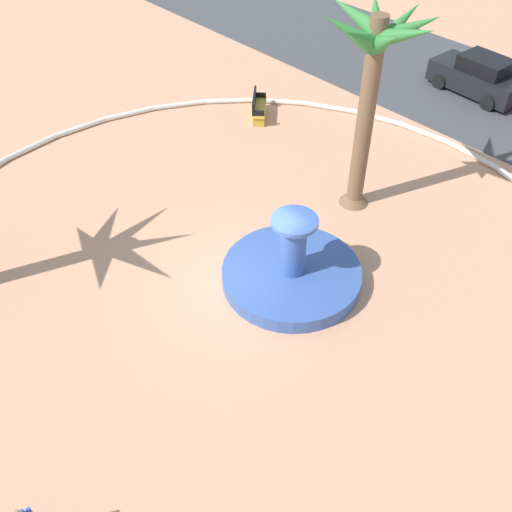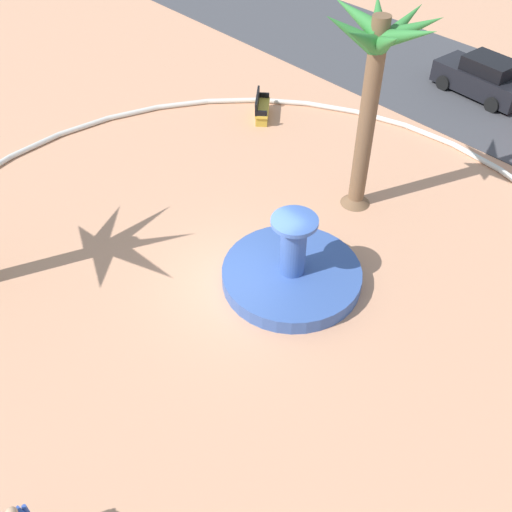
# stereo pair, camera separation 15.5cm
# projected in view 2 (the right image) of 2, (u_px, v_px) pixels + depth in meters

# --- Properties ---
(ground_plane) EXTENTS (80.00, 80.00, 0.00)m
(ground_plane) POSITION_uv_depth(u_px,v_px,m) (241.00, 282.00, 16.77)
(ground_plane) COLOR tan
(plaza_curb) EXTENTS (21.59, 21.59, 0.20)m
(plaza_curb) POSITION_uv_depth(u_px,v_px,m) (241.00, 279.00, 16.70)
(plaza_curb) COLOR silver
(plaza_curb) RESTS_ON ground
(fountain) EXTENTS (3.99, 3.99, 2.28)m
(fountain) POSITION_uv_depth(u_px,v_px,m) (292.00, 273.00, 16.57)
(fountain) COLOR #38569E
(fountain) RESTS_ON ground
(palm_tree_by_curb) EXTENTS (3.48, 3.34, 6.47)m
(palm_tree_by_curb) POSITION_uv_depth(u_px,v_px,m) (375.00, 69.00, 16.29)
(palm_tree_by_curb) COLOR brown
(palm_tree_by_curb) RESTS_ON ground
(bench_west) EXTENTS (1.46, 1.51, 1.00)m
(bench_west) POSITION_uv_depth(u_px,v_px,m) (262.00, 110.00, 23.42)
(bench_west) COLOR gold
(bench_west) RESTS_ON ground
(parked_car_leftmost) EXTENTS (4.11, 2.14, 1.67)m
(parked_car_leftmost) POSITION_uv_depth(u_px,v_px,m) (483.00, 78.00, 24.55)
(parked_car_leftmost) COLOR black
(parked_car_leftmost) RESTS_ON ground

